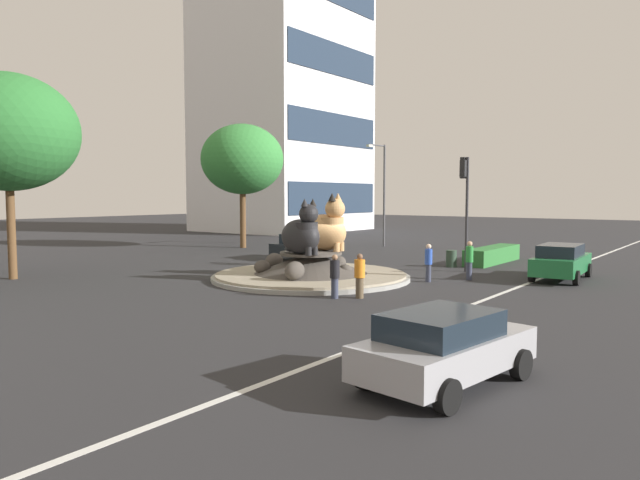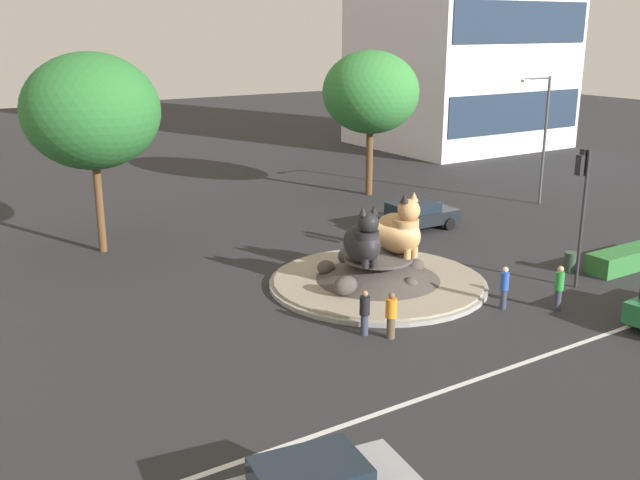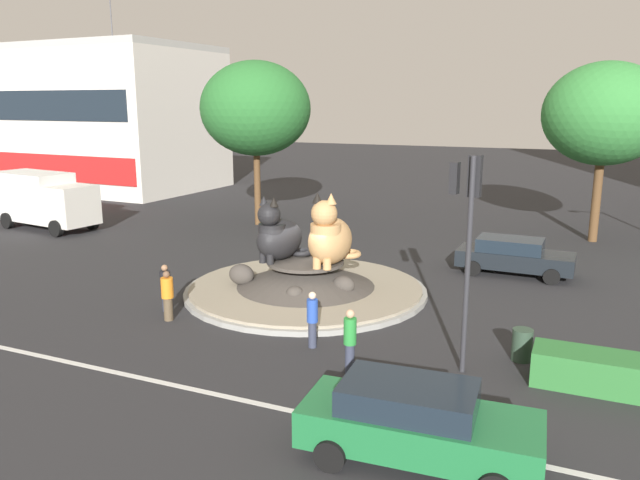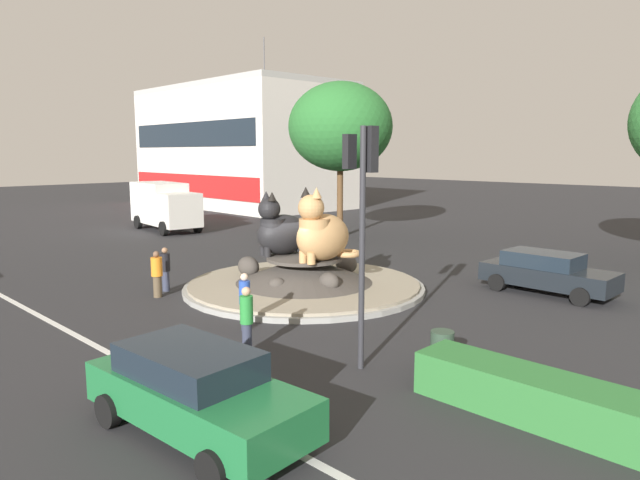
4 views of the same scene
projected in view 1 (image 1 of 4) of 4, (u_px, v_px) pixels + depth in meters
ground_plane at (311, 279)px, 26.74m from camera, size 160.00×160.00×0.00m
lane_centreline at (489, 298)px, 21.74m from camera, size 112.00×0.20×0.01m
roundabout_island at (310, 268)px, 26.69m from camera, size 9.02×9.02×1.24m
cat_statue_black at (302, 234)px, 25.60m from camera, size 1.95×2.50×2.44m
cat_statue_calico at (326, 230)px, 27.30m from camera, size 1.66×2.69×2.68m
traffic_light_mast at (465, 189)px, 29.03m from camera, size 0.75×0.49×5.70m
office_tower at (283, 68)px, 63.74m from camera, size 15.79×14.10×35.38m
clipped_hedge_strip at (492, 255)px, 33.16m from camera, size 5.71×1.20×0.90m
broadleaf_tree_behind_island at (7, 132)px, 26.25m from camera, size 6.21×6.21×9.28m
second_tree_near_tower at (242, 159)px, 42.36m from camera, size 5.95×5.95×8.96m
streetlight_arm at (382, 188)px, 43.46m from camera, size 2.23×0.33×7.56m
pedestrian_green_shirt at (469, 259)px, 26.34m from camera, size 0.34×0.34×1.76m
pedestrian_blue_shirt at (429, 262)px, 25.78m from camera, size 0.32×0.32×1.68m
pedestrian_black_shirt at (335, 275)px, 21.62m from camera, size 0.36×0.36×1.64m
pedestrian_orange_shirt at (360, 275)px, 21.70m from camera, size 0.40×0.40×1.66m
sedan_on_far_lane at (445, 346)px, 11.72m from camera, size 4.38×2.53×1.51m
hatchback_near_shophouse at (561, 261)px, 26.51m from camera, size 4.78×2.27×1.61m
parked_car_right at (305, 245)px, 35.53m from camera, size 4.64×2.10×1.52m
litter_bin at (451, 259)px, 31.22m from camera, size 0.56×0.56×0.90m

